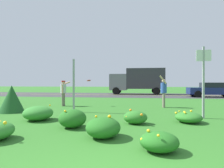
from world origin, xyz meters
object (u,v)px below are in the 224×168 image
Objects in this scene: person_thrower_red_cap_gray_shirt at (63,91)px; car_navy_center_left at (212,90)px; box_truck_gray at (138,80)px; sign_post_near_path at (74,86)px; person_catcher_blue_shirt at (164,90)px; sign_post_by_roadside at (203,75)px; frisbee_red at (89,81)px.

car_navy_center_left is at bearing 38.48° from person_thrower_red_cap_gray_shirt.
box_truck_gray is at bearing 71.71° from person_thrower_red_cap_gray_shirt.
person_catcher_blue_shirt is (4.49, 2.43, -0.30)m from sign_post_near_path.
box_truck_gray reaches higher than car_navy_center_left.
box_truck_gray is at bearing 152.63° from car_navy_center_left.
person_thrower_red_cap_gray_shirt is (-7.09, 3.05, -0.77)m from sign_post_by_roadside.
person_catcher_blue_shirt reaches higher than frisbee_red.
car_navy_center_left is (4.62, 12.36, -0.97)m from sign_post_by_roadside.
sign_post_by_roadside is at bearing -70.68° from person_catcher_blue_shirt.
sign_post_by_roadside reaches higher than person_catcher_blue_shirt.
box_truck_gray is at bearing 97.11° from person_catcher_blue_shirt.
person_catcher_blue_shirt is at bearing -122.34° from car_navy_center_left.
box_truck_gray reaches higher than sign_post_near_path.
box_truck_gray reaches higher than frisbee_red.
frisbee_red is (0.04, 2.57, 0.28)m from sign_post_near_path.
sign_post_near_path reaches higher than person_catcher_blue_shirt.
sign_post_by_roadside is at bearing -8.39° from sign_post_near_path.
box_truck_gray is at bearing 77.48° from frisbee_red.
sign_post_by_roadside is 0.63× the size of car_navy_center_left.
sign_post_near_path is 1.65× the size of person_thrower_red_cap_gray_shirt.
person_thrower_red_cap_gray_shirt is 14.96m from car_navy_center_left.
sign_post_near_path is 5.11m from person_catcher_blue_shirt.
frisbee_red is 13.60m from car_navy_center_left.
sign_post_by_roadside reaches higher than person_thrower_red_cap_gray_shirt.
sign_post_near_path is 5.71m from sign_post_by_roadside.
sign_post_by_roadside is 0.42× the size of box_truck_gray.
box_truck_gray reaches higher than person_thrower_red_cap_gray_shirt.
box_truck_gray is (4.34, 13.12, 0.86)m from person_thrower_red_cap_gray_shirt.
box_truck_gray is (-7.37, 3.81, 1.06)m from car_navy_center_left.
person_catcher_blue_shirt is (5.95, 0.21, 0.04)m from person_thrower_red_cap_gray_shirt.
person_thrower_red_cap_gray_shirt is at bearing -177.99° from person_catcher_blue_shirt.
person_catcher_blue_shirt is 0.41× the size of car_navy_center_left.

